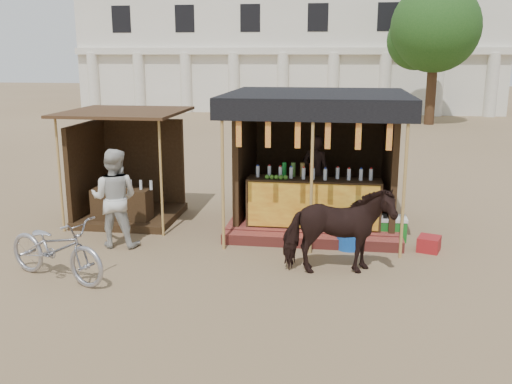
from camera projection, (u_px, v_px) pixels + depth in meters
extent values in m
plane|color=#846B4C|center=(241.00, 283.00, 9.02)|extent=(120.00, 120.00, 0.00)
cube|color=#983A31|center=(315.00, 218.00, 12.22)|extent=(3.40, 2.80, 0.22)
cube|color=#983A31|center=(311.00, 241.00, 10.73)|extent=(3.40, 0.35, 0.20)
cube|color=#362413|center=(313.00, 203.00, 11.17)|extent=(2.60, 0.55, 0.95)
cube|color=#B96415|center=(313.00, 206.00, 10.89)|extent=(2.50, 0.02, 0.88)
cube|color=#362413|center=(319.00, 146.00, 13.10)|extent=(3.00, 0.12, 2.50)
cube|color=#362413|center=(246.00, 153.00, 12.11)|extent=(0.12, 2.50, 2.50)
cube|color=#362413|center=(390.00, 157.00, 11.69)|extent=(0.12, 2.50, 2.50)
cube|color=black|center=(318.00, 94.00, 11.40)|extent=(3.60, 3.60, 0.06)
cube|color=black|center=(313.00, 112.00, 9.73)|extent=(3.60, 0.06, 0.36)
cylinder|color=tan|center=(223.00, 177.00, 10.27)|extent=(0.06, 0.06, 2.75)
cylinder|color=tan|center=(312.00, 179.00, 10.04)|extent=(0.06, 0.06, 2.75)
cylinder|color=tan|center=(405.00, 182.00, 9.82)|extent=(0.06, 0.06, 2.75)
cube|color=red|center=(239.00, 131.00, 10.03)|extent=(0.10, 0.02, 0.55)
cube|color=red|center=(268.00, 132.00, 9.96)|extent=(0.10, 0.02, 0.55)
cube|color=red|center=(298.00, 133.00, 9.89)|extent=(0.10, 0.02, 0.55)
cube|color=red|center=(328.00, 133.00, 9.81)|extent=(0.10, 0.02, 0.55)
cube|color=red|center=(358.00, 134.00, 9.74)|extent=(0.10, 0.02, 0.55)
cube|color=red|center=(389.00, 134.00, 9.67)|extent=(0.10, 0.02, 0.55)
imported|color=black|center=(316.00, 174.00, 12.09)|extent=(0.70, 0.57, 1.66)
cube|color=#362413|center=(131.00, 216.00, 12.50)|extent=(2.00, 2.00, 0.15)
cube|color=#362413|center=(144.00, 164.00, 13.19)|extent=(1.90, 0.10, 2.10)
cube|color=#362413|center=(87.00, 171.00, 12.41)|extent=(0.10, 1.90, 2.10)
cube|color=#472D19|center=(124.00, 112.00, 11.87)|extent=(2.40, 2.40, 0.06)
cylinder|color=tan|center=(60.00, 175.00, 11.38)|extent=(0.05, 0.05, 2.35)
cylinder|color=tan|center=(161.00, 178.00, 11.08)|extent=(0.05, 0.05, 2.35)
cube|color=#362413|center=(122.00, 207.00, 11.94)|extent=(1.20, 0.50, 0.80)
imported|color=black|center=(338.00, 231.00, 9.24)|extent=(1.86, 1.11, 1.47)
imported|color=#9B9BA4|center=(56.00, 248.00, 9.06)|extent=(2.11, 1.35, 1.05)
imported|color=beige|center=(114.00, 198.00, 10.57)|extent=(0.93, 0.74, 1.85)
cylinder|color=#174FAE|center=(350.00, 231.00, 10.54)|extent=(0.56, 0.56, 0.67)
cube|color=maroon|center=(429.00, 244.00, 10.47)|extent=(0.49, 0.52, 0.27)
cube|color=#1A7721|center=(389.00, 230.00, 11.10)|extent=(0.63, 0.43, 0.40)
cube|color=white|center=(390.00, 218.00, 11.04)|extent=(0.65, 0.45, 0.06)
cube|color=silver|center=(289.00, 47.00, 37.20)|extent=(26.00, 7.00, 8.00)
cube|color=silver|center=(283.00, 51.00, 33.81)|extent=(26.00, 0.50, 0.40)
cylinder|color=silver|center=(94.00, 82.00, 35.95)|extent=(0.70, 0.70, 3.60)
cylinder|color=silver|center=(139.00, 82.00, 35.53)|extent=(0.70, 0.70, 3.60)
cylinder|color=silver|center=(186.00, 83.00, 35.11)|extent=(0.70, 0.70, 3.60)
cylinder|color=silver|center=(234.00, 83.00, 34.68)|extent=(0.70, 0.70, 3.60)
cylinder|color=silver|center=(283.00, 83.00, 34.26)|extent=(0.70, 0.70, 3.60)
cylinder|color=silver|center=(333.00, 84.00, 33.84)|extent=(0.70, 0.70, 3.60)
cylinder|color=silver|center=(385.00, 84.00, 33.42)|extent=(0.70, 0.70, 3.60)
cylinder|color=silver|center=(437.00, 85.00, 32.99)|extent=(0.70, 0.70, 3.60)
cylinder|color=silver|center=(492.00, 85.00, 32.57)|extent=(0.70, 0.70, 3.60)
cylinder|color=#382314|center=(431.00, 85.00, 28.86)|extent=(0.50, 0.50, 4.00)
sphere|color=#274E1B|center=(436.00, 28.00, 28.20)|extent=(4.40, 4.40, 4.40)
sphere|color=#274E1B|center=(417.00, 40.00, 29.03)|extent=(2.99, 2.99, 2.99)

